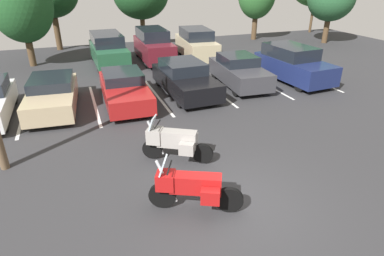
{
  "coord_description": "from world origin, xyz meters",
  "views": [
    {
      "loc": [
        -3.31,
        -5.91,
        5.3
      ],
      "look_at": [
        -0.26,
        2.35,
        1.09
      ],
      "focal_mm": 30.63,
      "sensor_mm": 36.0,
      "label": 1
    }
  ],
  "objects_px": {
    "car_navy": "(293,64)",
    "car_far_champagne": "(196,44)",
    "motorcycle_second": "(174,141)",
    "car_far_maroon": "(153,46)",
    "motorcycle_touring": "(192,187)",
    "car_charcoal": "(239,71)",
    "car_far_green": "(108,49)",
    "car_red": "(124,88)",
    "car_black": "(185,79)",
    "car_tan": "(52,94)"
  },
  "relations": [
    {
      "from": "car_red",
      "to": "car_navy",
      "type": "relative_size",
      "value": 1.0
    },
    {
      "from": "car_far_maroon",
      "to": "car_charcoal",
      "type": "bearing_deg",
      "value": -66.51
    },
    {
      "from": "car_far_champagne",
      "to": "car_black",
      "type": "bearing_deg",
      "value": -115.35
    },
    {
      "from": "car_far_champagne",
      "to": "car_far_green",
      "type": "bearing_deg",
      "value": 177.45
    },
    {
      "from": "car_tan",
      "to": "car_navy",
      "type": "bearing_deg",
      "value": 0.2
    },
    {
      "from": "car_far_green",
      "to": "car_red",
      "type": "bearing_deg",
      "value": -91.79
    },
    {
      "from": "car_red",
      "to": "car_navy",
      "type": "height_order",
      "value": "car_navy"
    },
    {
      "from": "car_navy",
      "to": "car_far_green",
      "type": "bearing_deg",
      "value": 142.42
    },
    {
      "from": "motorcycle_touring",
      "to": "car_far_maroon",
      "type": "height_order",
      "value": "car_far_maroon"
    },
    {
      "from": "car_red",
      "to": "car_far_green",
      "type": "relative_size",
      "value": 0.97
    },
    {
      "from": "motorcycle_second",
      "to": "car_far_maroon",
      "type": "bearing_deg",
      "value": 78.53
    },
    {
      "from": "car_black",
      "to": "car_far_champagne",
      "type": "xyz_separation_m",
      "value": [
        3.06,
        6.46,
        0.22
      ]
    },
    {
      "from": "motorcycle_touring",
      "to": "car_charcoal",
      "type": "relative_size",
      "value": 0.48
    },
    {
      "from": "motorcycle_touring",
      "to": "car_red",
      "type": "relative_size",
      "value": 0.45
    },
    {
      "from": "motorcycle_touring",
      "to": "car_far_green",
      "type": "distance_m",
      "value": 14.91
    },
    {
      "from": "car_tan",
      "to": "car_far_green",
      "type": "relative_size",
      "value": 0.94
    },
    {
      "from": "car_tan",
      "to": "car_far_champagne",
      "type": "xyz_separation_m",
      "value": [
        8.94,
        6.53,
        0.27
      ]
    },
    {
      "from": "car_red",
      "to": "car_black",
      "type": "height_order",
      "value": "car_black"
    },
    {
      "from": "motorcycle_second",
      "to": "car_charcoal",
      "type": "distance_m",
      "value": 8.06
    },
    {
      "from": "car_black",
      "to": "car_far_maroon",
      "type": "bearing_deg",
      "value": 88.46
    },
    {
      "from": "car_navy",
      "to": "motorcycle_touring",
      "type": "bearing_deg",
      "value": -136.9
    },
    {
      "from": "car_charcoal",
      "to": "car_red",
      "type": "bearing_deg",
      "value": -175.38
    },
    {
      "from": "car_tan",
      "to": "car_far_green",
      "type": "bearing_deg",
      "value": 64.88
    },
    {
      "from": "car_charcoal",
      "to": "car_far_champagne",
      "type": "distance_m",
      "value": 6.26
    },
    {
      "from": "car_charcoal",
      "to": "car_far_champagne",
      "type": "bearing_deg",
      "value": 89.47
    },
    {
      "from": "car_navy",
      "to": "car_far_maroon",
      "type": "xyz_separation_m",
      "value": [
        -5.89,
        6.73,
        0.11
      ]
    },
    {
      "from": "motorcycle_touring",
      "to": "car_red",
      "type": "distance_m",
      "value": 7.92
    },
    {
      "from": "motorcycle_second",
      "to": "car_tan",
      "type": "relative_size",
      "value": 0.43
    },
    {
      "from": "car_tan",
      "to": "car_charcoal",
      "type": "bearing_deg",
      "value": 1.79
    },
    {
      "from": "car_charcoal",
      "to": "car_far_champagne",
      "type": "xyz_separation_m",
      "value": [
        0.06,
        6.25,
        0.21
      ]
    },
    {
      "from": "motorcycle_second",
      "to": "car_far_champagne",
      "type": "relative_size",
      "value": 0.4
    },
    {
      "from": "car_navy",
      "to": "car_far_champagne",
      "type": "distance_m",
      "value": 7.15
    },
    {
      "from": "car_tan",
      "to": "car_red",
      "type": "distance_m",
      "value": 2.97
    },
    {
      "from": "car_far_maroon",
      "to": "car_far_green",
      "type": "bearing_deg",
      "value": 179.65
    },
    {
      "from": "car_black",
      "to": "car_charcoal",
      "type": "height_order",
      "value": "car_charcoal"
    },
    {
      "from": "car_black",
      "to": "motorcycle_touring",
      "type": "bearing_deg",
      "value": -107.93
    },
    {
      "from": "motorcycle_touring",
      "to": "car_far_champagne",
      "type": "xyz_separation_m",
      "value": [
        5.71,
        14.65,
        0.29
      ]
    },
    {
      "from": "car_navy",
      "to": "car_far_maroon",
      "type": "distance_m",
      "value": 8.94
    },
    {
      "from": "car_red",
      "to": "car_charcoal",
      "type": "bearing_deg",
      "value": 4.62
    },
    {
      "from": "car_far_champagne",
      "to": "car_tan",
      "type": "bearing_deg",
      "value": -143.85
    },
    {
      "from": "car_far_maroon",
      "to": "car_black",
      "type": "bearing_deg",
      "value": -91.54
    },
    {
      "from": "car_far_green",
      "to": "car_far_champagne",
      "type": "bearing_deg",
      "value": -2.55
    },
    {
      "from": "car_far_maroon",
      "to": "car_far_champagne",
      "type": "xyz_separation_m",
      "value": [
        2.88,
        -0.24,
        -0.05
      ]
    },
    {
      "from": "car_far_green",
      "to": "motorcycle_second",
      "type": "bearing_deg",
      "value": -88.44
    },
    {
      "from": "motorcycle_touring",
      "to": "car_navy",
      "type": "relative_size",
      "value": 0.45
    },
    {
      "from": "car_charcoal",
      "to": "motorcycle_second",
      "type": "bearing_deg",
      "value": -131.67
    },
    {
      "from": "motorcycle_touring",
      "to": "car_navy",
      "type": "bearing_deg",
      "value": 43.1
    },
    {
      "from": "car_red",
      "to": "car_far_champagne",
      "type": "distance_m",
      "value": 9.01
    },
    {
      "from": "motorcycle_second",
      "to": "car_tan",
      "type": "xyz_separation_m",
      "value": [
        -3.52,
        5.75,
        0.01
      ]
    },
    {
      "from": "car_charcoal",
      "to": "car_black",
      "type": "bearing_deg",
      "value": -176.11
    }
  ]
}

